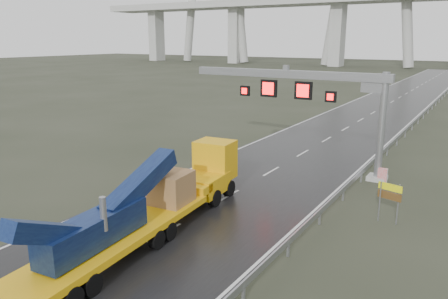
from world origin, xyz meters
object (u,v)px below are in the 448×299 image
Objects in this scene: exit_sign_pair at (389,195)px; striped_barrier at (382,176)px; sign_gantry at (313,92)px; heavy_haul_truck at (158,200)px.

striped_barrier is (-1.68, 6.52, -1.01)m from exit_sign_pair.
sign_gantry is at bearing 173.64° from striped_barrier.
sign_gantry is at bearing 74.12° from heavy_haul_truck.
heavy_haul_truck is 11.71m from exit_sign_pair.
heavy_haul_truck is at bearing -100.74° from sign_gantry.
sign_gantry reaches higher than exit_sign_pair.
heavy_haul_truck is 7.91× the size of exit_sign_pair.
heavy_haul_truck reaches higher than exit_sign_pair.
heavy_haul_truck is 17.17× the size of striped_barrier.
sign_gantry is 6.92× the size of exit_sign_pair.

